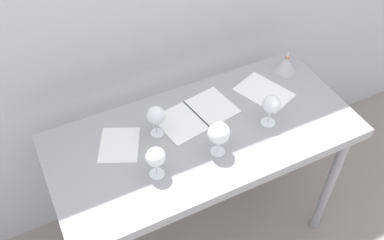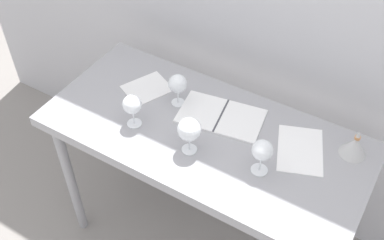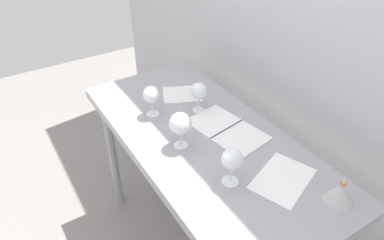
# 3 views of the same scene
# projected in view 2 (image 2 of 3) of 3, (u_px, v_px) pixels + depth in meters

# --- Properties ---
(steel_counter) EXTENTS (1.40, 0.65, 0.90)m
(steel_counter) POSITION_uv_depth(u_px,v_px,m) (204.00, 147.00, 2.06)
(steel_counter) COLOR #97979C
(steel_counter) RESTS_ON ground_plane
(wine_glass_near_left) EXTENTS (0.08, 0.08, 0.16)m
(wine_glass_near_left) POSITION_uv_depth(u_px,v_px,m) (132.00, 105.00, 1.94)
(wine_glass_near_left) COLOR white
(wine_glass_near_left) RESTS_ON steel_counter
(wine_glass_near_center) EXTENTS (0.10, 0.10, 0.17)m
(wine_glass_near_center) POSITION_uv_depth(u_px,v_px,m) (189.00, 130.00, 1.83)
(wine_glass_near_center) COLOR white
(wine_glass_near_center) RESTS_ON steel_counter
(wine_glass_far_left) EXTENTS (0.08, 0.08, 0.16)m
(wine_glass_far_left) POSITION_uv_depth(u_px,v_px,m) (178.00, 84.00, 2.03)
(wine_glass_far_left) COLOR white
(wine_glass_far_left) RESTS_ON steel_counter
(wine_glass_near_right) EXTENTS (0.08, 0.08, 0.16)m
(wine_glass_near_right) POSITION_uv_depth(u_px,v_px,m) (262.00, 151.00, 1.75)
(wine_glass_near_right) COLOR white
(wine_glass_near_right) RESTS_ON steel_counter
(open_notebook) EXTENTS (0.40, 0.27, 0.01)m
(open_notebook) POSITION_uv_depth(u_px,v_px,m) (221.00, 116.00, 2.05)
(open_notebook) COLOR white
(open_notebook) RESTS_ON steel_counter
(tasting_sheet_upper) EXTENTS (0.26, 0.31, 0.00)m
(tasting_sheet_upper) POSITION_uv_depth(u_px,v_px,m) (300.00, 150.00, 1.91)
(tasting_sheet_upper) COLOR white
(tasting_sheet_upper) RESTS_ON steel_counter
(tasting_sheet_lower) EXTENTS (0.24, 0.26, 0.00)m
(tasting_sheet_lower) POSITION_uv_depth(u_px,v_px,m) (147.00, 88.00, 2.18)
(tasting_sheet_lower) COLOR white
(tasting_sheet_lower) RESTS_ON steel_counter
(decanter_funnel) EXTENTS (0.11, 0.11, 0.13)m
(decanter_funnel) POSITION_uv_depth(u_px,v_px,m) (355.00, 146.00, 1.87)
(decanter_funnel) COLOR #B7B7B7
(decanter_funnel) RESTS_ON steel_counter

